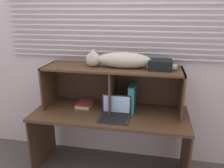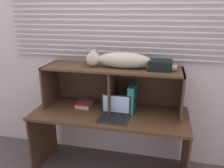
% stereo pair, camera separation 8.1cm
% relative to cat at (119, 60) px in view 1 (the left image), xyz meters
% --- Properties ---
extents(back_panel_with_blinds, '(4.40, 0.08, 2.50)m').
position_rel_cat_xyz_m(back_panel_with_blinds, '(-0.08, 0.26, -0.01)').
color(back_panel_with_blinds, beige).
rests_on(back_panel_with_blinds, ground).
extents(desk, '(1.65, 0.67, 0.72)m').
position_rel_cat_xyz_m(desk, '(-0.08, -0.11, -0.68)').
color(desk, '#472F1C').
rests_on(desk, ground).
extents(hutch_shelf_unit, '(1.47, 0.42, 0.47)m').
position_rel_cat_xyz_m(hutch_shelf_unit, '(-0.08, 0.04, -0.22)').
color(hutch_shelf_unit, '#472F1C').
rests_on(hutch_shelf_unit, desk).
extents(cat, '(0.94, 0.17, 0.19)m').
position_rel_cat_xyz_m(cat, '(0.00, 0.00, 0.00)').
color(cat, '#B0AB93').
rests_on(cat, hutch_shelf_unit).
extents(laptop, '(0.31, 0.24, 0.21)m').
position_rel_cat_xyz_m(laptop, '(-0.00, -0.22, -0.51)').
color(laptop, black).
rests_on(laptop, desk).
extents(binder_upright, '(0.06, 0.27, 0.29)m').
position_rel_cat_xyz_m(binder_upright, '(0.14, 0.00, -0.40)').
color(binder_upright, '#247671').
rests_on(binder_upright, desk).
extents(book_stack, '(0.17, 0.23, 0.04)m').
position_rel_cat_xyz_m(book_stack, '(-0.40, -0.00, -0.53)').
color(book_stack, gray).
rests_on(book_stack, desk).
extents(storage_box, '(0.23, 0.20, 0.10)m').
position_rel_cat_xyz_m(storage_box, '(0.42, 0.00, -0.03)').
color(storage_box, black).
rests_on(storage_box, hutch_shelf_unit).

